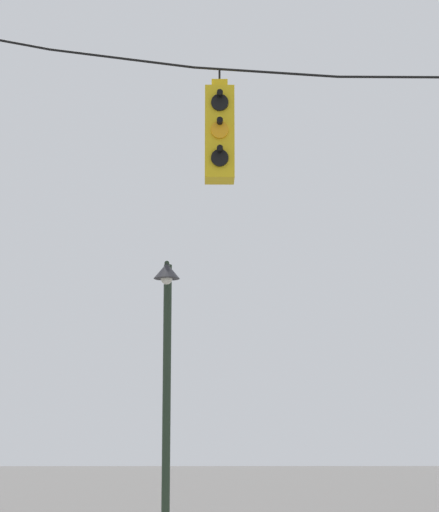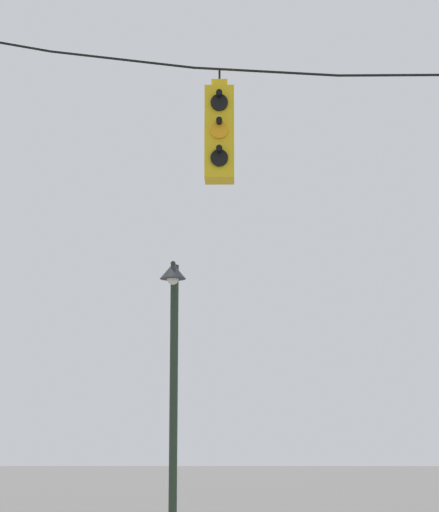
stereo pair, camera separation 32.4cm
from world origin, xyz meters
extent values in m
cylinder|color=black|center=(-3.40, 0.33, 6.65)|extent=(1.70, 0.03, 0.24)
cylinder|color=black|center=(-1.70, 0.33, 6.48)|extent=(1.70, 0.03, 0.14)
cylinder|color=black|center=(0.00, 0.33, 6.43)|extent=(1.70, 0.03, 0.03)
cube|color=yellow|center=(-2.25, 0.33, 5.71)|extent=(0.34, 0.34, 1.10)
cube|color=yellow|center=(-2.25, 0.33, 6.31)|extent=(0.19, 0.19, 0.10)
cylinder|color=black|center=(-2.25, 0.33, 6.44)|extent=(0.02, 0.02, 0.15)
cylinder|color=black|center=(-2.25, 0.15, 6.04)|extent=(0.20, 0.03, 0.20)
cylinder|color=black|center=(-2.25, 0.10, 6.13)|extent=(0.07, 0.12, 0.07)
cylinder|color=orange|center=(-2.25, 0.15, 5.71)|extent=(0.20, 0.03, 0.20)
cylinder|color=black|center=(-2.25, 0.10, 5.80)|extent=(0.07, 0.12, 0.07)
cylinder|color=black|center=(-2.25, 0.15, 5.38)|extent=(0.20, 0.03, 0.20)
cylinder|color=black|center=(-2.25, 0.10, 5.47)|extent=(0.07, 0.12, 0.07)
cylinder|color=black|center=(-2.25, 0.52, 6.04)|extent=(0.20, 0.03, 0.20)
cylinder|color=black|center=(-2.25, 0.56, 6.13)|extent=(0.07, 0.12, 0.07)
cylinder|color=orange|center=(-2.25, 0.52, 5.71)|extent=(0.20, 0.03, 0.20)
cylinder|color=black|center=(-2.25, 0.56, 5.80)|extent=(0.07, 0.12, 0.07)
cylinder|color=black|center=(-2.25, 0.52, 5.38)|extent=(0.20, 0.03, 0.20)
cylinder|color=black|center=(-2.25, 0.56, 5.47)|extent=(0.07, 0.12, 0.07)
cylinder|color=#233323|center=(-2.96, 3.78, 2.40)|extent=(0.12, 0.12, 4.80)
cylinder|color=#233323|center=(-2.96, 3.58, 4.75)|extent=(0.07, 0.42, 0.07)
cone|color=#232328|center=(-2.96, 3.37, 4.63)|extent=(0.38, 0.38, 0.23)
sphere|color=silver|center=(-2.96, 3.37, 4.52)|extent=(0.17, 0.17, 0.17)
camera|label=1|loc=(-2.40, -10.79, 2.15)|focal=70.00mm
camera|label=2|loc=(-2.08, -10.79, 2.15)|focal=70.00mm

